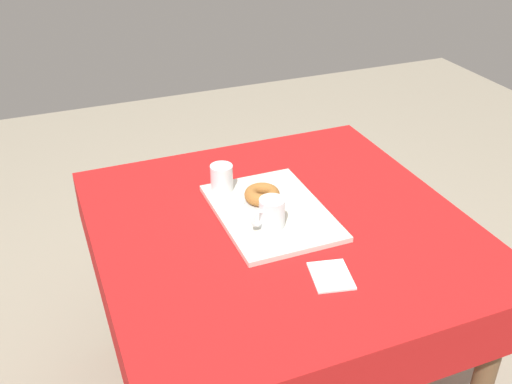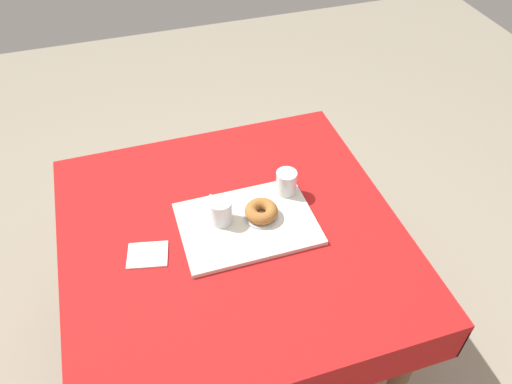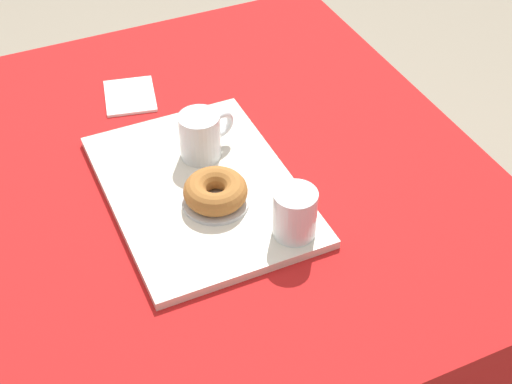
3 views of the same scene
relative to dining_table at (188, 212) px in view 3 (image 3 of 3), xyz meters
The scene contains 7 objects.
dining_table is the anchor object (origin of this frame).
serving_tray 0.12m from the dining_table, 10.59° to the left, with size 0.45×0.32×0.02m, color silver.
tea_mug_left 0.16m from the dining_table, 118.09° to the left, with size 0.08×0.11×0.09m.
water_glass_near 0.30m from the dining_table, 25.66° to the left, with size 0.07×0.07×0.09m.
donut_plate_left 0.16m from the dining_table, ahead, with size 0.12×0.12×0.01m, color silver.
sugar_donut_left 0.18m from the dining_table, ahead, with size 0.11×0.11×0.04m, color #A3662D.
paper_napkin 0.30m from the dining_table, behind, with size 0.13×0.10×0.01m, color white.
Camera 3 is at (0.99, -0.31, 1.63)m, focal length 51.90 mm.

